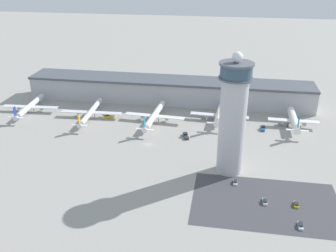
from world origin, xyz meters
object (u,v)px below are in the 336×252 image
object	(u,v)px
airplane_gate_charlie	(154,116)
service_truck_catering	(186,136)
car_navy_sedan	(301,225)
car_yellow_taxi	(265,201)
car_black_suv	(296,204)
control_tower	(233,117)
airplane_gate_delta	(219,115)
airplane_gate_bravo	(91,112)
airplane_gate_alpha	(30,107)
service_truck_baggage	(263,128)
service_truck_fuel	(109,116)
car_blue_compact	(235,182)
airplane_gate_echo	(294,120)

from	to	relation	value
airplane_gate_charlie	service_truck_catering	size ratio (longest dim) A/B	5.52
car_navy_sedan	car_yellow_taxi	world-z (taller)	car_navy_sedan
service_truck_catering	car_black_suv	world-z (taller)	service_truck_catering
control_tower	car_yellow_taxi	bearing A→B (deg)	-56.98
airplane_gate_delta	car_navy_sedan	xyz separation A→B (m)	(36.33, -99.95, -3.75)
airplane_gate_bravo	service_truck_catering	size ratio (longest dim) A/B	5.50
airplane_gate_alpha	car_yellow_taxi	bearing A→B (deg)	-27.74
service_truck_baggage	airplane_gate_alpha	bearing A→B (deg)	178.80
airplane_gate_charlie	airplane_gate_delta	distance (m)	42.17
control_tower	airplane_gate_bravo	world-z (taller)	control_tower
service_truck_baggage	car_black_suv	world-z (taller)	service_truck_baggage
control_tower	service_truck_catering	bearing A→B (deg)	127.22
service_truck_baggage	car_navy_sedan	size ratio (longest dim) A/B	1.38
service_truck_fuel	car_black_suv	world-z (taller)	service_truck_fuel
airplane_gate_alpha	service_truck_baggage	size ratio (longest dim) A/B	6.43
control_tower	airplane_gate_alpha	world-z (taller)	control_tower
airplane_gate_charlie	car_black_suv	size ratio (longest dim) A/B	10.15
airplane_gate_charlie	airplane_gate_bravo	bearing A→B (deg)	-179.65
control_tower	airplane_gate_alpha	size ratio (longest dim) A/B	1.42
control_tower	car_blue_compact	size ratio (longest dim) A/B	14.23
airplane_gate_bravo	airplane_gate_charlie	size ratio (longest dim) A/B	1.00
service_truck_baggage	car_blue_compact	world-z (taller)	service_truck_baggage
service_truck_catering	service_truck_fuel	bearing A→B (deg)	159.14
control_tower	service_truck_baggage	distance (m)	62.82
service_truck_catering	car_blue_compact	bearing A→B (deg)	-57.32
car_blue_compact	airplane_gate_charlie	bearing A→B (deg)	128.92
airplane_gate_bravo	service_truck_catering	world-z (taller)	airplane_gate_bravo
car_black_suv	car_blue_compact	bearing A→B (deg)	152.93
service_truck_catering	car_yellow_taxi	distance (m)	72.33
airplane_gate_bravo	car_navy_sedan	world-z (taller)	airplane_gate_bravo
airplane_gate_delta	car_yellow_taxi	size ratio (longest dim) A/B	8.03
control_tower	car_blue_compact	bearing A→B (deg)	-73.85
car_yellow_taxi	airplane_gate_echo	bearing A→B (deg)	74.72
airplane_gate_alpha	airplane_gate_bravo	bearing A→B (deg)	-3.59
airplane_gate_delta	car_blue_compact	world-z (taller)	airplane_gate_delta
airplane_gate_echo	car_blue_compact	xyz separation A→B (m)	(-35.70, -70.37, -4.32)
airplane_gate_delta	car_blue_compact	distance (m)	73.38
car_yellow_taxi	service_truck_fuel	bearing A→B (deg)	140.42
control_tower	service_truck_baggage	world-z (taller)	control_tower
control_tower	car_yellow_taxi	distance (m)	41.20
airplane_gate_delta	car_yellow_taxi	distance (m)	89.11
control_tower	airplane_gate_delta	bearing A→B (deg)	96.81
airplane_gate_delta	service_truck_catering	bearing A→B (deg)	-124.52
car_navy_sedan	airplane_gate_echo	bearing A→B (deg)	84.17
car_blue_compact	car_black_suv	distance (m)	29.30
service_truck_catering	car_yellow_taxi	xyz separation A→B (m)	(42.00, -58.88, -0.28)
control_tower	service_truck_fuel	distance (m)	101.03
airplane_gate_bravo	airplane_gate_delta	xyz separation A→B (m)	(84.34, 8.37, 0.38)
service_truck_baggage	car_yellow_taxi	bearing A→B (deg)	-93.08
airplane_gate_alpha	car_navy_sedan	distance (m)	190.73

